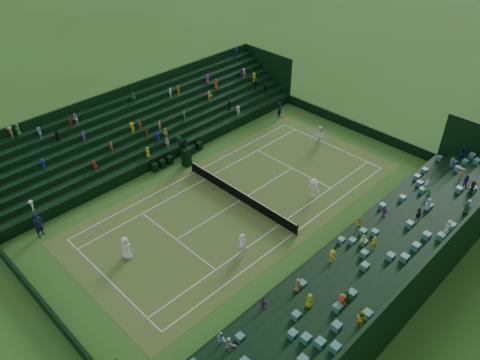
{
  "coord_description": "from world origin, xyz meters",
  "views": [
    {
      "loc": [
        20.52,
        -20.54,
        22.85
      ],
      "look_at": [
        0.0,
        0.0,
        2.0
      ],
      "focal_mm": 35.0,
      "sensor_mm": 36.0,
      "label": 1
    }
  ],
  "objects_px": {
    "player_near_east": "(242,244)",
    "player_far_west": "(319,136)",
    "tennis_net": "(240,195)",
    "umpire_chair": "(186,155)",
    "player_near_west": "(126,248)",
    "player_far_east": "(313,188)"
  },
  "relations": [
    {
      "from": "tennis_net",
      "to": "player_far_east",
      "type": "height_order",
      "value": "player_far_east"
    },
    {
      "from": "umpire_chair",
      "to": "player_far_west",
      "type": "bearing_deg",
      "value": 61.44
    },
    {
      "from": "tennis_net",
      "to": "player_far_west",
      "type": "xyz_separation_m",
      "value": [
        -0.84,
        11.24,
        0.4
      ]
    },
    {
      "from": "tennis_net",
      "to": "umpire_chair",
      "type": "relative_size",
      "value": 4.43
    },
    {
      "from": "tennis_net",
      "to": "player_near_west",
      "type": "bearing_deg",
      "value": -95.73
    },
    {
      "from": "tennis_net",
      "to": "player_near_west",
      "type": "relative_size",
      "value": 6.53
    },
    {
      "from": "player_far_west",
      "to": "player_far_east",
      "type": "distance_m",
      "value": 8.24
    },
    {
      "from": "umpire_chair",
      "to": "player_near_west",
      "type": "bearing_deg",
      "value": -59.88
    },
    {
      "from": "player_near_west",
      "to": "player_far_west",
      "type": "relative_size",
      "value": 0.96
    },
    {
      "from": "player_near_east",
      "to": "player_far_west",
      "type": "distance_m",
      "value": 16.16
    },
    {
      "from": "tennis_net",
      "to": "player_far_east",
      "type": "relative_size",
      "value": 6.76
    },
    {
      "from": "tennis_net",
      "to": "player_far_west",
      "type": "distance_m",
      "value": 11.28
    },
    {
      "from": "tennis_net",
      "to": "umpire_chair",
      "type": "height_order",
      "value": "umpire_chair"
    },
    {
      "from": "tennis_net",
      "to": "player_near_west",
      "type": "distance_m",
      "value": 9.9
    },
    {
      "from": "umpire_chair",
      "to": "player_far_east",
      "type": "xyz_separation_m",
      "value": [
        10.59,
        4.17,
        -0.26
      ]
    },
    {
      "from": "player_far_west",
      "to": "player_near_east",
      "type": "bearing_deg",
      "value": -47.22
    },
    {
      "from": "tennis_net",
      "to": "player_near_east",
      "type": "xyz_separation_m",
      "value": [
        4.29,
        -4.08,
        0.39
      ]
    },
    {
      "from": "player_near_east",
      "to": "player_far_east",
      "type": "xyz_separation_m",
      "value": [
        -0.53,
        8.49,
        -0.05
      ]
    },
    {
      "from": "player_near_west",
      "to": "player_near_east",
      "type": "distance_m",
      "value": 7.81
    },
    {
      "from": "tennis_net",
      "to": "player_near_west",
      "type": "xyz_separation_m",
      "value": [
        -0.99,
        -9.84,
        0.37
      ]
    },
    {
      "from": "tennis_net",
      "to": "player_near_east",
      "type": "bearing_deg",
      "value": -43.56
    },
    {
      "from": "umpire_chair",
      "to": "player_far_east",
      "type": "bearing_deg",
      "value": 21.51
    }
  ]
}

